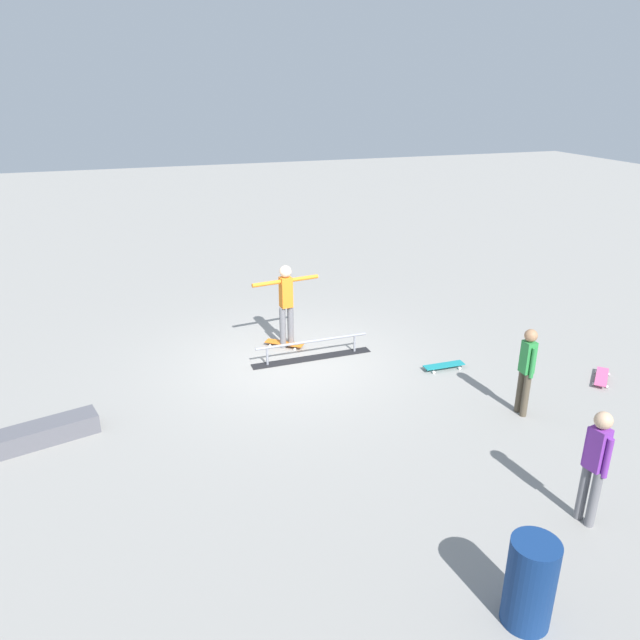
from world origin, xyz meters
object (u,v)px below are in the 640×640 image
skater_main (286,301)px  loose_skateboard_teal (444,365)px  skateboard_main (284,343)px  bystander_green_shirt (526,367)px  loose_skateboard_pink (602,377)px  trash_bin (530,583)px  grind_rail (312,350)px  skate_ledge (30,437)px  bystander_purple_shirt (595,462)px

skater_main → loose_skateboard_teal: size_ratio=2.15×
skateboard_main → bystander_green_shirt: bearing=-14.4°
loose_skateboard_pink → trash_bin: trash_bin is taller
loose_skateboard_pink → grind_rail: bearing=-72.7°
skater_main → bystander_green_shirt: bearing=120.5°
skateboard_main → loose_skateboard_pink: bearing=4.7°
grind_rail → skater_main: size_ratio=1.41×
skate_ledge → bystander_purple_shirt: bearing=149.3°
skate_ledge → skater_main: skater_main is taller
skate_ledge → bystander_green_shirt: 7.67m
bystander_green_shirt → bystander_purple_shirt: size_ratio=0.96×
bystander_purple_shirt → loose_skateboard_pink: bearing=123.9°
loose_skateboard_pink → loose_skateboard_teal: size_ratio=0.89×
skate_ledge → loose_skateboard_teal: bearing=-177.4°
loose_skateboard_pink → loose_skateboard_teal: same height
trash_bin → loose_skateboard_teal: bearing=-111.2°
grind_rail → bystander_green_shirt: bearing=128.9°
skate_ledge → skateboard_main: skate_ledge is taller
loose_skateboard_teal → trash_bin: (2.05, 5.28, 0.42)m
bystander_green_shirt → trash_bin: bearing=-34.8°
bystander_purple_shirt → bystander_green_shirt: bearing=149.9°
bystander_purple_shirt → loose_skateboard_pink: 4.24m
skater_main → bystander_green_shirt: size_ratio=1.16×
bystander_green_shirt → loose_skateboard_pink: size_ratio=2.09×
skate_ledge → loose_skateboard_pink: bearing=174.1°
loose_skateboard_teal → bystander_purple_shirt: bearing=-95.8°
bystander_green_shirt → loose_skateboard_teal: (0.38, -1.83, -0.77)m
loose_skateboard_pink → trash_bin: bearing=-3.1°
skater_main → loose_skateboard_teal: (-2.54, 1.93, -0.93)m
skateboard_main → trash_bin: trash_bin is taller
skateboard_main → skater_main: bearing=29.4°
grind_rail → bystander_green_shirt: (-2.60, 3.06, 0.67)m
bystander_purple_shirt → loose_skateboard_teal: (-0.45, -4.27, -0.80)m
skate_ledge → grind_rail: bearing=-162.4°
grind_rail → skater_main: (0.31, -0.70, 0.83)m
skate_ledge → skater_main: size_ratio=1.12×
skate_ledge → trash_bin: 7.10m
skater_main → loose_skateboard_teal: skater_main is taller
grind_rail → skateboard_main: grind_rail is taller
skate_ledge → bystander_green_shirt: bearing=168.6°
bystander_purple_shirt → loose_skateboard_pink: (-2.94, -2.96, -0.80)m
bystander_purple_shirt → trash_bin: (1.59, 1.01, -0.38)m
bystander_green_shirt → skate_ledge: bearing=-101.0°
skater_main → bystander_purple_shirt: (-2.09, 6.21, -0.13)m
skateboard_main → loose_skateboard_teal: same height
grind_rail → loose_skateboard_pink: grind_rail is taller
skate_ledge → loose_skateboard_teal: (-7.11, -0.32, -0.07)m
bystander_green_shirt → trash_bin: 4.23m
skateboard_main → bystander_purple_shirt: bearing=-33.6°
skate_ledge → bystander_green_shirt: bystander_green_shirt is taller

